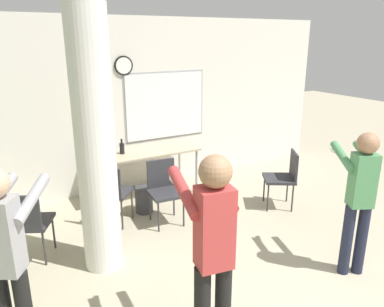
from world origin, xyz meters
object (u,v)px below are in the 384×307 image
at_px(bottle_on_table, 122,148).
at_px(chair_table_left, 111,190).
at_px(folding_table, 145,154).
at_px(chair_table_front, 164,187).
at_px(chair_mid_room, 284,175).
at_px(person_watching_back, 7,254).
at_px(person_playing_side, 359,193).
at_px(chair_near_pillar, 28,221).
at_px(person_playing_front, 212,246).

height_order(bottle_on_table, chair_table_left, bottle_on_table).
xyz_separation_m(folding_table, chair_table_front, (-0.12, -0.96, -0.20)).
bearing_deg(chair_mid_room, bottle_on_table, 144.24).
bearing_deg(chair_mid_room, person_watching_back, -163.77).
distance_m(folding_table, chair_table_front, 0.99).
relative_size(chair_table_front, chair_mid_room, 1.00).
height_order(chair_table_front, chair_table_left, same).
height_order(chair_table_front, chair_mid_room, same).
bearing_deg(chair_mid_room, person_playing_side, -107.46).
xyz_separation_m(chair_table_front, person_playing_side, (1.25, -2.07, 0.42)).
bearing_deg(folding_table, chair_near_pillar, -150.22).
bearing_deg(folding_table, chair_table_front, -97.33).
bearing_deg(folding_table, chair_mid_room, -40.99).
relative_size(chair_table_front, person_playing_front, 0.50).
height_order(chair_table_front, person_playing_front, person_playing_front).
height_order(folding_table, person_playing_front, person_playing_front).
bearing_deg(chair_table_left, person_playing_front, -91.11).
distance_m(folding_table, person_playing_front, 3.38).
bearing_deg(folding_table, bottle_on_table, 177.47).
relative_size(person_playing_side, person_playing_front, 0.92).
bearing_deg(person_playing_side, chair_near_pillar, 146.92).
relative_size(chair_near_pillar, person_watching_back, 0.53).
distance_m(folding_table, bottle_on_table, 0.39).
bearing_deg(person_playing_side, chair_table_left, 129.29).
relative_size(chair_table_left, person_playing_side, 0.55).
height_order(chair_table_front, person_playing_side, person_playing_side).
xyz_separation_m(person_watching_back, person_playing_front, (1.31, -0.74, 0.05)).
distance_m(chair_near_pillar, person_playing_side, 3.61).
bearing_deg(chair_near_pillar, bottle_on_table, 35.71).
height_order(person_watching_back, person_playing_front, person_playing_front).
distance_m(folding_table, chair_near_pillar, 2.17).
xyz_separation_m(chair_mid_room, person_watching_back, (-3.78, -1.10, 0.46)).
distance_m(folding_table, chair_table_left, 1.07).
bearing_deg(chair_table_front, bottle_on_table, 103.68).
height_order(folding_table, chair_near_pillar, chair_near_pillar).
xyz_separation_m(person_watching_back, person_playing_side, (3.28, -0.51, -0.03)).
relative_size(bottle_on_table, chair_near_pillar, 0.27).
bearing_deg(person_watching_back, person_playing_front, -29.26).
height_order(chair_table_left, person_playing_front, person_playing_front).
distance_m(chair_table_front, chair_near_pillar, 1.76).
bearing_deg(chair_table_left, person_watching_back, -126.71).
bearing_deg(person_watching_back, chair_table_left, 53.29).
xyz_separation_m(person_playing_side, person_playing_front, (-1.96, -0.22, 0.08)).
height_order(chair_table_front, person_watching_back, person_watching_back).
distance_m(chair_near_pillar, chair_table_left, 1.16).
bearing_deg(person_watching_back, folding_table, 49.61).
bearing_deg(person_playing_front, person_playing_side, 6.53).
bearing_deg(chair_near_pillar, chair_table_front, 3.76).
distance_m(folding_table, chair_mid_room, 2.18).
distance_m(bottle_on_table, person_watching_back, 3.11).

